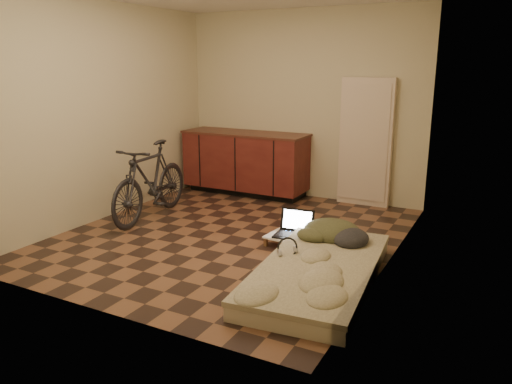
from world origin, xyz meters
The scene contains 10 objects.
room_shell centered at (0.00, 0.00, 1.30)m, with size 3.50×4.00×2.60m.
cabinets centered at (-0.75, 1.70, 0.47)m, with size 1.84×0.62×0.91m.
appliance_panel centered at (0.95, 1.94, 0.85)m, with size 0.70×0.10×1.70m, color beige.
bicycle centered at (-1.20, 0.10, 0.52)m, with size 0.47×1.61×1.04m, color black.
futon centered at (1.30, -0.69, 0.09)m, with size 1.12×2.05×0.17m.
clothing_pile centered at (1.22, 0.02, 0.29)m, with size 0.63×0.52×0.25m, color #3A3D23, non-canonical shape.
headphones centered at (0.97, -0.62, 0.24)m, with size 0.21×0.20×0.14m, color black, non-canonical shape.
lap_desk centered at (0.80, 0.03, 0.09)m, with size 0.68×0.47×0.11m.
laptop centered at (0.74, 0.06, 0.16)m, with size 0.40×0.36×0.25m.
mouse centered at (0.98, -0.04, 0.12)m, with size 0.06×0.10×0.03m, color silver.
Camera 1 is at (2.71, -4.57, 1.89)m, focal length 35.00 mm.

